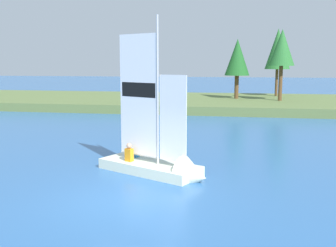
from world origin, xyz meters
TOP-DOWN VIEW (x-y plane):
  - ground_plane at (0.00, 0.00)m, footprint 200.00×200.00m
  - shore_bank at (0.00, 26.05)m, footprint 80.00×14.26m
  - shoreline_tree_left at (3.06, 26.46)m, footprint 2.26×2.26m
  - shoreline_tree_midleft at (6.82, 25.04)m, footprint 2.20×2.20m
  - shoreline_tree_centre at (6.94, 29.94)m, footprint 2.43×2.43m
  - sailboat at (0.70, 2.81)m, footprint 4.50×3.15m

SIDE VIEW (x-z plane):
  - ground_plane at x=0.00m, z-range 0.00..0.00m
  - shore_bank at x=0.00m, z-range 0.00..0.69m
  - sailboat at x=0.70m, z-range -2.60..3.47m
  - shoreline_tree_left at x=3.06m, z-range 1.71..7.15m
  - shoreline_tree_midleft at x=6.82m, z-range 2.14..8.29m
  - shoreline_tree_centre at x=6.94m, z-range 2.00..8.59m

